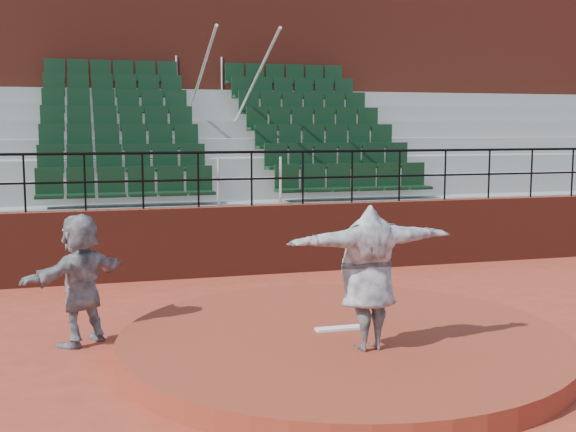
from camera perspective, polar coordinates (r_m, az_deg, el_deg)
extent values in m
plane|color=#A43825|center=(9.08, 4.37, -10.70)|extent=(90.00, 90.00, 0.00)
cylinder|color=maroon|center=(9.04, 4.37, -9.95)|extent=(5.50, 5.50, 0.25)
cube|color=white|center=(9.14, 4.06, -8.85)|extent=(0.60, 0.15, 0.03)
cube|color=maroon|center=(13.62, -2.86, -1.88)|extent=(24.00, 0.30, 1.30)
cylinder|color=black|center=(13.46, -2.91, 5.07)|extent=(24.00, 0.05, 0.05)
cylinder|color=black|center=(13.48, -2.89, 2.95)|extent=(24.00, 0.04, 0.04)
cylinder|color=black|center=(13.19, -20.11, 2.43)|extent=(0.04, 0.04, 1.00)
cylinder|color=black|center=(13.15, -15.76, 2.59)|extent=(0.04, 0.04, 1.00)
cylinder|color=black|center=(13.19, -11.40, 2.72)|extent=(0.04, 0.04, 1.00)
cylinder|color=black|center=(13.30, -7.10, 2.85)|extent=(0.04, 0.04, 1.00)
cylinder|color=black|center=(13.48, -2.89, 2.95)|extent=(0.04, 0.04, 1.00)
cylinder|color=black|center=(13.74, 1.18, 3.03)|extent=(0.04, 0.04, 1.00)
cylinder|color=black|center=(14.06, 5.09, 3.10)|extent=(0.04, 0.04, 1.00)
cylinder|color=black|center=(14.45, 8.80, 3.15)|extent=(0.04, 0.04, 1.00)
cylinder|color=black|center=(14.89, 12.31, 3.19)|extent=(0.04, 0.04, 1.00)
cylinder|color=black|center=(15.39, 15.60, 3.21)|extent=(0.04, 0.04, 1.00)
cylinder|color=black|center=(15.93, 18.68, 3.22)|extent=(0.04, 0.04, 1.00)
cylinder|color=black|center=(16.52, 21.55, 3.22)|extent=(0.04, 0.04, 1.00)
cube|color=gray|center=(14.17, -3.38, -1.53)|extent=(24.00, 0.85, 1.30)
cube|color=black|center=(13.76, -12.62, 2.29)|extent=(3.30, 0.48, 0.72)
cube|color=black|center=(14.71, 5.18, 2.73)|extent=(3.30, 0.48, 0.72)
cube|color=gray|center=(14.97, -4.09, -0.31)|extent=(24.00, 0.85, 1.70)
cube|color=black|center=(14.58, -12.85, 4.12)|extent=(3.30, 0.48, 0.72)
cube|color=black|center=(15.48, 4.07, 4.44)|extent=(3.30, 0.48, 0.72)
cube|color=gray|center=(15.77, -4.72, 0.80)|extent=(24.00, 0.85, 2.10)
cube|color=black|center=(15.42, -13.06, 5.75)|extent=(3.30, 0.48, 0.72)
cube|color=black|center=(16.27, 3.06, 5.98)|extent=(3.30, 0.48, 0.72)
cube|color=gray|center=(16.58, -5.29, 1.79)|extent=(24.00, 0.85, 2.50)
cube|color=black|center=(16.26, -13.24, 7.21)|extent=(3.30, 0.48, 0.72)
cube|color=black|center=(17.07, 2.15, 7.38)|extent=(3.30, 0.48, 0.72)
cube|color=gray|center=(17.40, -5.81, 2.70)|extent=(24.00, 0.85, 2.90)
cube|color=black|center=(17.12, -13.41, 8.53)|extent=(3.30, 0.48, 0.72)
cube|color=black|center=(17.89, 1.31, 8.65)|extent=(3.30, 0.48, 0.72)
cube|color=gray|center=(18.22, -6.28, 3.52)|extent=(24.00, 0.85, 3.30)
cube|color=black|center=(17.98, -13.57, 9.73)|extent=(3.30, 0.48, 0.72)
cube|color=black|center=(18.72, 0.53, 9.81)|extent=(3.30, 0.48, 0.72)
cube|color=gray|center=(19.05, -6.72, 4.27)|extent=(24.00, 0.85, 3.70)
cube|color=black|center=(18.86, -13.71, 10.81)|extent=(3.30, 0.48, 0.72)
cube|color=black|center=(19.56, -0.18, 10.86)|extent=(3.30, 0.48, 0.72)
cylinder|color=silver|center=(16.42, -7.46, 9.22)|extent=(0.06, 5.97, 2.46)
cylinder|color=silver|center=(16.64, -3.32, 9.24)|extent=(0.06, 5.97, 2.46)
cube|color=maroon|center=(20.94, -7.63, 9.16)|extent=(24.00, 3.00, 7.10)
imported|color=black|center=(8.23, 6.35, -4.84)|extent=(2.07, 0.73, 1.65)
imported|color=black|center=(9.57, -16.05, -4.81)|extent=(1.52, 1.38, 1.69)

